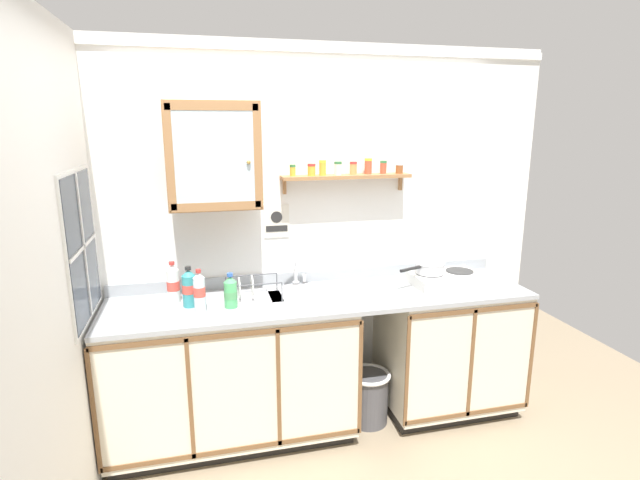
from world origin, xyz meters
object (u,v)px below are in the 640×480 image
at_px(dish_rack, 252,295).
at_px(hot_plate_stove, 446,279).
at_px(bottle_opaque_white_2, 173,284).
at_px(saucepan, 429,267).
at_px(warning_sign, 277,221).
at_px(bottle_water_clear_0, 199,292).
at_px(bottle_detergent_teal_1, 189,288).
at_px(bottle_soda_green_3, 231,292).
at_px(sink, 306,295).
at_px(trash_bin, 368,396).
at_px(wall_cabinet, 214,156).

bearing_deg(dish_rack, hot_plate_stove, -0.81).
height_order(bottle_opaque_white_2, dish_rack, bottle_opaque_white_2).
relative_size(saucepan, warning_sign, 1.59).
bearing_deg(warning_sign, hot_plate_stove, -14.77).
bearing_deg(warning_sign, bottle_water_clear_0, -142.90).
distance_m(bottle_detergent_teal_1, warning_sign, 0.74).
bearing_deg(warning_sign, bottle_soda_green_3, -132.81).
distance_m(sink, trash_bin, 0.85).
relative_size(bottle_water_clear_0, trash_bin, 0.71).
bearing_deg(hot_plate_stove, warning_sign, 165.23).
bearing_deg(wall_cabinet, bottle_opaque_white_2, -170.96).
distance_m(sink, saucepan, 0.88).
distance_m(hot_plate_stove, bottle_soda_green_3, 1.49).
relative_size(bottle_opaque_white_2, wall_cabinet, 0.42).
xyz_separation_m(bottle_opaque_white_2, wall_cabinet, (0.29, 0.05, 0.78)).
bearing_deg(wall_cabinet, sink, -11.16).
xyz_separation_m(sink, bottle_water_clear_0, (-0.68, -0.13, 0.13)).
relative_size(saucepan, bottle_detergent_teal_1, 1.42).
bearing_deg(sink, dish_rack, -178.01).
xyz_separation_m(hot_plate_stove, warning_sign, (-1.14, 0.30, 0.40)).
xyz_separation_m(bottle_soda_green_3, warning_sign, (0.35, 0.38, 0.35)).
xyz_separation_m(sink, wall_cabinet, (-0.55, 0.11, 0.91)).
bearing_deg(warning_sign, wall_cabinet, -158.37).
xyz_separation_m(saucepan, dish_rack, (-1.23, -0.00, -0.10)).
height_order(bottle_opaque_white_2, trash_bin, bottle_opaque_white_2).
height_order(hot_plate_stove, saucepan, saucepan).
bearing_deg(sink, bottle_opaque_white_2, 175.71).
bearing_deg(bottle_soda_green_3, trash_bin, 0.89).
xyz_separation_m(bottle_soda_green_3, wall_cabinet, (-0.05, 0.22, 0.81)).
xyz_separation_m(bottle_water_clear_0, wall_cabinet, (0.13, 0.24, 0.78)).
bearing_deg(sink, saucepan, -0.63).
bearing_deg(bottle_water_clear_0, warning_sign, 37.10).
distance_m(sink, warning_sign, 0.55).
bearing_deg(bottle_detergent_teal_1, trash_bin, -3.17).
bearing_deg(sink, hot_plate_stove, -1.81).
bearing_deg(warning_sign, bottle_opaque_white_2, -163.41).
relative_size(dish_rack, warning_sign, 1.59).
relative_size(bottle_water_clear_0, wall_cabinet, 0.41).
relative_size(bottle_detergent_teal_1, bottle_opaque_white_2, 0.96).
relative_size(bottle_soda_green_3, wall_cabinet, 0.34).
distance_m(bottle_water_clear_0, wall_cabinet, 0.83).
bearing_deg(bottle_opaque_white_2, dish_rack, -8.89).
bearing_deg(bottle_detergent_teal_1, bottle_soda_green_3, -17.75).
relative_size(bottle_soda_green_3, trash_bin, 0.59).
bearing_deg(dish_rack, bottle_opaque_white_2, 171.11).
bearing_deg(bottle_opaque_white_2, warning_sign, 16.59).
height_order(saucepan, bottle_soda_green_3, bottle_soda_green_3).
distance_m(hot_plate_stove, bottle_water_clear_0, 1.67).
height_order(sink, bottle_water_clear_0, sink).
xyz_separation_m(dish_rack, warning_sign, (0.21, 0.28, 0.42)).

